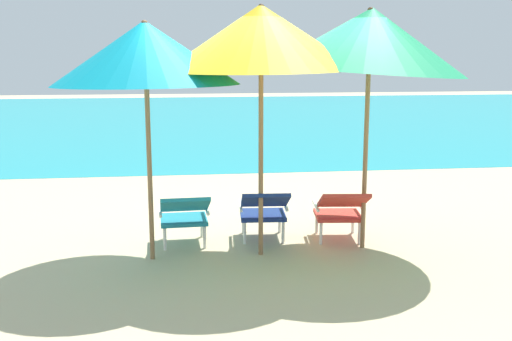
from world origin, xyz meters
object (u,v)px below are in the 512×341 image
lounge_chair_center (264,209)px  lounge_chair_right (340,209)px  beach_umbrella_center (261,37)px  beach_umbrella_left (145,53)px  lounge_chair_left (184,213)px  beach_umbrella_right (370,40)px

lounge_chair_center → lounge_chair_right: 0.87m
lounge_chair_center → beach_umbrella_center: 1.94m
beach_umbrella_left → beach_umbrella_center: bearing=0.0°
beach_umbrella_left → lounge_chair_left: bearing=42.3°
lounge_chair_left → beach_umbrella_left: (-0.34, -0.31, 1.74)m
beach_umbrella_center → beach_umbrella_right: beach_umbrella_right is taller
beach_umbrella_center → beach_umbrella_right: size_ratio=1.06×
lounge_chair_right → lounge_chair_left: bearing=178.9°
lounge_chair_right → beach_umbrella_center: size_ratio=0.33×
lounge_chair_center → beach_umbrella_center: (-0.09, -0.40, 1.90)m
lounge_chair_left → lounge_chair_right: 1.76m
lounge_chair_right → beach_umbrella_right: 1.90m
lounge_chair_left → lounge_chair_center: 0.90m
lounge_chair_left → beach_umbrella_center: bearing=-20.9°
beach_umbrella_center → lounge_chair_center: bearing=77.7°
lounge_chair_center → beach_umbrella_center: bearing=-102.3°
lounge_chair_left → beach_umbrella_left: 1.80m
beach_umbrella_center → lounge_chair_right: bearing=16.3°
lounge_chair_right → beach_umbrella_right: size_ratio=0.35×
beach_umbrella_left → beach_umbrella_right: bearing=2.3°
beach_umbrella_center → beach_umbrella_right: bearing=4.6°
lounge_chair_center → beach_umbrella_center: size_ratio=0.32×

